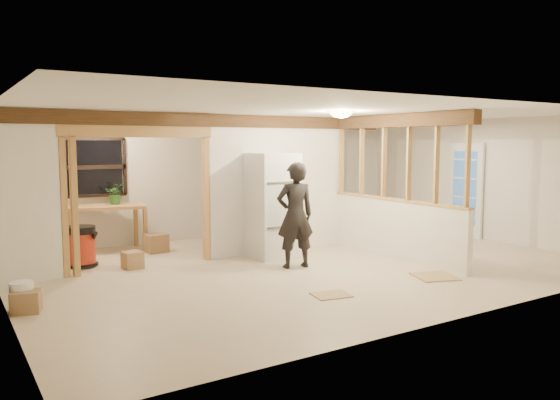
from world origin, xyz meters
TOP-DOWN VIEW (x-y plane):
  - floor at (0.00, 0.00)m, footprint 9.00×6.50m
  - ceiling at (0.00, 0.00)m, footprint 9.00×6.50m
  - wall_back at (0.00, 3.25)m, footprint 9.00×0.01m
  - wall_front at (0.00, -3.25)m, footprint 9.00×0.01m
  - wall_right at (4.50, 0.00)m, footprint 0.01×6.50m
  - partition_left_stub at (-4.05, 1.20)m, footprint 0.90×0.12m
  - partition_center at (0.20, 1.20)m, footprint 2.80×0.12m
  - doorway_frame at (-2.40, 1.20)m, footprint 2.46×0.14m
  - header_beam_back at (-1.00, 1.20)m, footprint 7.00×0.18m
  - header_beam_right at (1.60, -0.40)m, footprint 0.18×3.30m
  - pony_wall at (1.60, -0.40)m, footprint 0.12×3.20m
  - stud_partition at (1.60, -0.40)m, footprint 0.14×3.20m
  - window_back at (-2.60, 3.17)m, footprint 1.12×0.10m
  - french_door at (4.42, 0.40)m, footprint 0.12×0.86m
  - ceiling_dome_main at (0.30, -0.50)m, footprint 0.36×0.36m
  - ceiling_dome_util at (-2.50, 2.30)m, footprint 0.32×0.32m
  - hanging_bulb at (-2.00, 1.60)m, footprint 0.07×0.07m
  - refrigerator at (-0.18, 0.77)m, footprint 0.75×0.73m
  - woman at (-0.29, -0.10)m, footprint 0.69×0.53m
  - work_table at (-2.52, 2.82)m, footprint 1.48×0.96m
  - potted_plant at (-2.32, 2.89)m, footprint 0.42×0.38m
  - shop_vac at (-3.20, 1.80)m, footprint 0.69×0.69m
  - bookshelf at (2.62, 3.04)m, footprint 0.84×0.28m
  - bucket at (-4.33, -0.24)m, footprint 0.35×0.35m
  - box_util_a at (-1.77, 2.30)m, footprint 0.40×0.35m
  - box_util_b at (-2.54, 1.23)m, footprint 0.31×0.31m
  - box_front at (-4.30, -0.36)m, footprint 0.39×0.35m
  - floor_panel_near at (1.12, -1.76)m, footprint 0.74×0.74m
  - floor_panel_far at (-0.79, -1.71)m, footprint 0.54×0.47m

SIDE VIEW (x-z plane):
  - floor at x=0.00m, z-range -0.01..0.00m
  - floor_panel_far at x=-0.79m, z-range 0.00..0.02m
  - floor_panel_near at x=1.12m, z-range 0.00..0.02m
  - box_front at x=-4.30m, z-range 0.00..0.26m
  - box_util_b at x=-2.54m, z-range 0.00..0.27m
  - box_util_a at x=-1.77m, z-range 0.00..0.33m
  - bucket at x=-4.33m, z-range 0.00..0.35m
  - shop_vac at x=-3.20m, z-range 0.00..0.67m
  - work_table at x=-2.52m, z-range 0.00..0.86m
  - pony_wall at x=1.60m, z-range 0.00..1.00m
  - bookshelf at x=2.62m, z-range 0.00..1.69m
  - woman at x=-0.29m, z-range 0.00..1.70m
  - refrigerator at x=-0.18m, z-range 0.00..1.83m
  - french_door at x=4.42m, z-range 0.00..2.00m
  - potted_plant at x=-2.32m, z-range 0.86..1.26m
  - doorway_frame at x=-2.40m, z-range 0.00..2.20m
  - wall_back at x=0.00m, z-range 0.00..2.50m
  - wall_front at x=0.00m, z-range 0.00..2.50m
  - wall_right at x=4.50m, z-range 0.00..2.50m
  - partition_left_stub at x=-4.05m, z-range 0.00..2.50m
  - partition_center at x=0.20m, z-range 0.00..2.50m
  - window_back at x=-2.60m, z-range 1.00..2.10m
  - stud_partition at x=1.60m, z-range 1.00..2.32m
  - hanging_bulb at x=-2.00m, z-range 2.15..2.22m
  - header_beam_back at x=-1.00m, z-range 2.27..2.49m
  - header_beam_right at x=1.60m, z-range 2.27..2.49m
  - ceiling_dome_main at x=0.30m, z-range 2.40..2.56m
  - ceiling_dome_util at x=-2.50m, z-range 2.41..2.55m
  - ceiling at x=0.00m, z-range 2.50..2.50m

